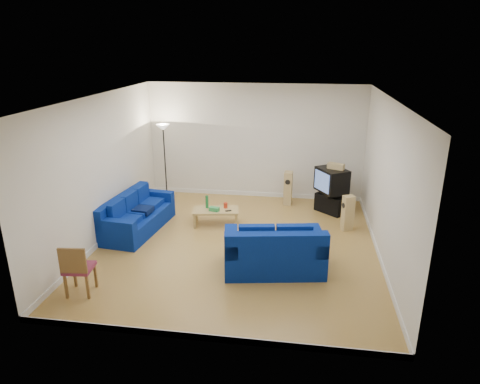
# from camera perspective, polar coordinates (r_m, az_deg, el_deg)

# --- Properties ---
(room) EXTENTS (6.01, 6.51, 3.21)m
(room) POSITION_cam_1_polar(r_m,az_deg,el_deg) (8.92, -0.38, 1.85)
(room) COLOR olive
(room) RESTS_ON ground
(sofa_three_seat) EXTENTS (1.20, 2.29, 0.85)m
(sofa_three_seat) POSITION_cam_1_polar(r_m,az_deg,el_deg) (10.41, -13.77, -3.30)
(sofa_three_seat) COLOR #071958
(sofa_three_seat) RESTS_ON ground
(sofa_loveseat) EXTENTS (2.06, 1.37, 0.95)m
(sofa_loveseat) POSITION_cam_1_polar(r_m,az_deg,el_deg) (8.36, 4.57, -8.21)
(sofa_loveseat) COLOR #071958
(sofa_loveseat) RESTS_ON ground
(coffee_table) EXTENTS (1.17, 0.72, 0.40)m
(coffee_table) POSITION_cam_1_polar(r_m,az_deg,el_deg) (10.40, -3.25, -2.61)
(coffee_table) COLOR tan
(coffee_table) RESTS_ON ground
(bottle) EXTENTS (0.08, 0.08, 0.31)m
(bottle) POSITION_cam_1_polar(r_m,az_deg,el_deg) (10.44, -4.43, -1.32)
(bottle) COLOR #197233
(bottle) RESTS_ON coffee_table
(tissue_box) EXTENTS (0.25, 0.17, 0.10)m
(tissue_box) POSITION_cam_1_polar(r_m,az_deg,el_deg) (10.27, -3.46, -2.29)
(tissue_box) COLOR green
(tissue_box) RESTS_ON coffee_table
(red_canister) EXTENTS (0.10, 0.10, 0.13)m
(red_canister) POSITION_cam_1_polar(r_m,az_deg,el_deg) (10.44, -1.94, -1.79)
(red_canister) COLOR red
(red_canister) RESTS_ON coffee_table
(remote) EXTENTS (0.15, 0.11, 0.02)m
(remote) POSITION_cam_1_polar(r_m,az_deg,el_deg) (10.26, -1.56, -2.51)
(remote) COLOR black
(remote) RESTS_ON coffee_table
(tv_stand) EXTENTS (0.87, 0.84, 0.48)m
(tv_stand) POSITION_cam_1_polar(r_m,az_deg,el_deg) (11.44, 12.04, -1.50)
(tv_stand) COLOR black
(tv_stand) RESTS_ON ground
(av_receiver) EXTENTS (0.48, 0.52, 0.10)m
(av_receiver) POSITION_cam_1_polar(r_m,az_deg,el_deg) (11.30, 11.86, -0.19)
(av_receiver) COLOR black
(av_receiver) RESTS_ON tv_stand
(television) EXTENTS (0.91, 0.98, 0.61)m
(television) POSITION_cam_1_polar(r_m,az_deg,el_deg) (11.23, 12.12, 1.56)
(television) COLOR black
(television) RESTS_ON av_receiver
(centre_speaker) EXTENTS (0.45, 0.32, 0.15)m
(centre_speaker) POSITION_cam_1_polar(r_m,az_deg,el_deg) (11.11, 12.67, 3.37)
(centre_speaker) COLOR tan
(centre_speaker) RESTS_ON television
(speaker_left) EXTENTS (0.23, 0.30, 0.93)m
(speaker_left) POSITION_cam_1_polar(r_m,az_deg,el_deg) (11.72, 6.42, 0.51)
(speaker_left) COLOR tan
(speaker_left) RESTS_ON ground
(speaker_right) EXTENTS (0.31, 0.28, 0.85)m
(speaker_right) POSITION_cam_1_polar(r_m,az_deg,el_deg) (10.39, 14.17, -2.72)
(speaker_right) COLOR tan
(speaker_right) RESTS_ON ground
(floor_lamp) EXTENTS (0.37, 0.37, 2.13)m
(floor_lamp) POSITION_cam_1_polar(r_m,az_deg,el_deg) (11.95, -10.15, 7.13)
(floor_lamp) COLOR black
(floor_lamp) RESTS_ON ground
(dining_chair) EXTENTS (0.51, 0.51, 0.97)m
(dining_chair) POSITION_cam_1_polar(r_m,az_deg,el_deg) (8.01, -20.89, -9.36)
(dining_chair) COLOR brown
(dining_chair) RESTS_ON ground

